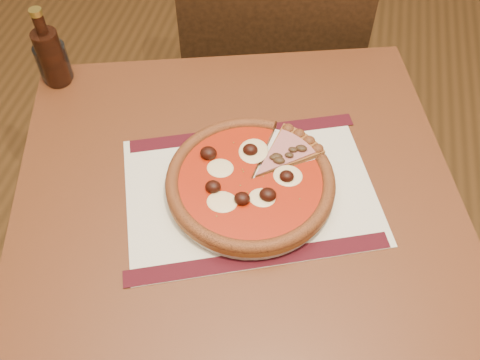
% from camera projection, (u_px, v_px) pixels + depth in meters
% --- Properties ---
extents(table, '(1.00, 1.00, 0.75)m').
position_uv_depth(table, '(238.00, 230.00, 1.04)').
color(table, brown).
rests_on(table, ground).
extents(chair_far, '(0.52, 0.52, 0.97)m').
position_uv_depth(chair_far, '(271.00, 58.00, 1.50)').
color(chair_far, black).
rests_on(chair_far, ground).
extents(placemat, '(0.53, 0.46, 0.00)m').
position_uv_depth(placemat, '(250.00, 191.00, 0.97)').
color(placemat, beige).
rests_on(placemat, table).
extents(plate, '(0.29, 0.29, 0.02)m').
position_uv_depth(plate, '(250.00, 187.00, 0.96)').
color(plate, white).
rests_on(plate, placemat).
extents(pizza, '(0.30, 0.30, 0.04)m').
position_uv_depth(pizza, '(250.00, 180.00, 0.94)').
color(pizza, '#A05526').
rests_on(pizza, plate).
extents(ham_slice, '(0.12, 0.14, 0.02)m').
position_uv_depth(ham_slice, '(292.00, 154.00, 0.99)').
color(ham_slice, '#A05526').
rests_on(ham_slice, plate).
extents(water_glass, '(0.07, 0.07, 0.08)m').
position_uv_depth(water_glass, '(53.00, 62.00, 1.13)').
color(water_glass, white).
rests_on(water_glass, table).
extents(bottle, '(0.05, 0.05, 0.18)m').
position_uv_depth(bottle, '(51.00, 55.00, 1.10)').
color(bottle, '#34160D').
rests_on(bottle, table).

